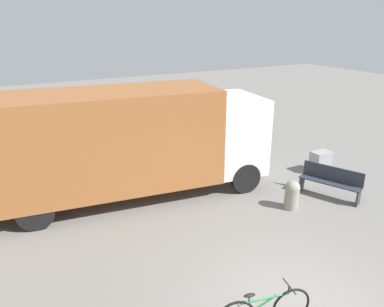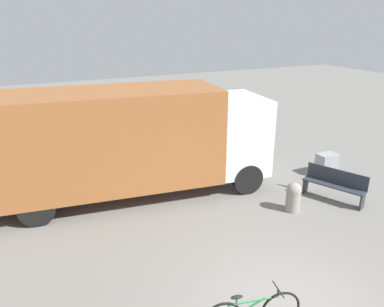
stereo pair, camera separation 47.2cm
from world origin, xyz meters
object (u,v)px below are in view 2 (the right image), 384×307
Objects in this scene: delivery_truck at (125,139)px; bollard_near_bench at (293,196)px; utility_box at (326,164)px; park_bench at (335,183)px.

delivery_truck reaches higher than bollard_near_bench.
bollard_near_bench is 3.22m from utility_box.
delivery_truck is at bearing 38.38° from park_bench.
park_bench is 2.38× the size of utility_box.
delivery_truck is at bearing 142.61° from bollard_near_bench.
delivery_truck is 6.46m from park_bench.
delivery_truck reaches higher than utility_box.
utility_box is (2.81, 1.59, -0.08)m from bollard_near_bench.
utility_box is (6.77, -1.45, -1.45)m from delivery_truck.
park_bench reaches higher than bollard_near_bench.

